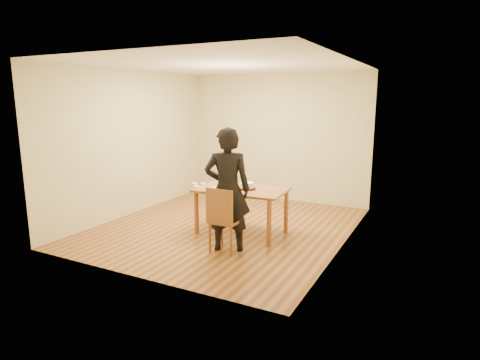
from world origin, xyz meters
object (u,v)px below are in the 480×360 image
at_px(dining_table, 241,190).
at_px(cake, 247,185).
at_px(dining_chair, 226,221).
at_px(person, 227,190).
at_px(cake_plate, 247,188).

height_order(dining_table, cake, cake).
height_order(dining_chair, person, person).
bearing_deg(cake, dining_chair, -85.54).
relative_size(dining_chair, cake, 1.77).
relative_size(dining_table, person, 0.79).
bearing_deg(dining_table, person, -81.84).
bearing_deg(person, dining_table, -102.76).
bearing_deg(person, cake, -109.65).
relative_size(dining_table, cake, 6.26).
bearing_deg(dining_chair, dining_table, 102.71).
relative_size(cake_plate, cake, 1.26).
distance_m(dining_chair, cake_plate, 0.86).
bearing_deg(dining_table, cake_plate, 14.19).
xyz_separation_m(cake, person, (0.06, -0.76, 0.09)).
height_order(cake, person, person).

